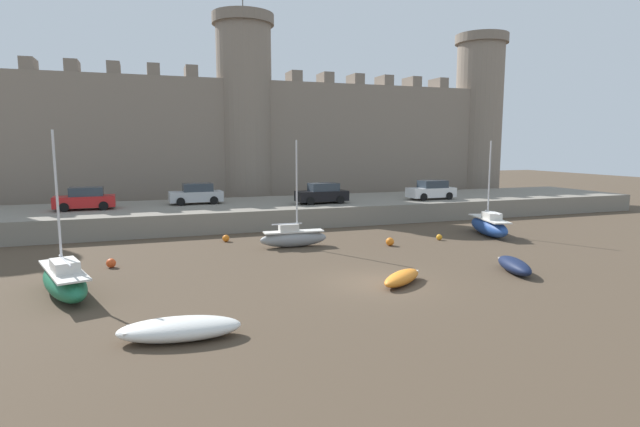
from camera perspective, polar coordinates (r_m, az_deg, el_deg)
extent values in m
plane|color=#4C3D2D|center=(22.71, 6.36, -7.89)|extent=(160.00, 160.00, 0.00)
cube|color=gray|center=(40.81, -5.64, 0.22)|extent=(66.82, 10.00, 1.49)
cube|color=gray|center=(50.46, -8.51, 7.80)|extent=(54.82, 2.80, 12.34)
cylinder|color=gray|center=(50.52, -8.57, 10.76)|extent=(5.30, 5.30, 17.56)
cylinder|color=#796B5D|center=(51.84, -8.80, 21.05)|extent=(5.94, 5.94, 1.00)
cylinder|color=gray|center=(61.86, 17.64, 9.93)|extent=(5.30, 5.30, 17.56)
cylinder|color=#796B5D|center=(62.95, 18.01, 18.39)|extent=(5.94, 5.94, 1.00)
cube|color=gray|center=(50.80, -30.34, 14.44)|extent=(1.10, 2.52, 1.10)
cube|color=gray|center=(50.31, -26.46, 14.76)|extent=(1.10, 2.52, 1.10)
cube|color=gray|center=(50.05, -22.50, 15.02)|extent=(1.10, 2.52, 1.10)
cube|color=gray|center=(50.02, -18.52, 15.21)|extent=(1.10, 2.52, 1.10)
cube|color=gray|center=(50.20, -14.54, 15.33)|extent=(1.10, 2.52, 1.10)
cube|color=gray|center=(52.09, -3.01, 15.29)|extent=(1.10, 2.52, 1.10)
cube|color=gray|center=(53.13, 0.60, 15.15)|extent=(1.10, 2.52, 1.10)
cube|color=gray|center=(54.35, 4.05, 14.97)|extent=(1.10, 2.52, 1.10)
cube|color=gray|center=(55.76, 7.33, 14.74)|extent=(1.10, 2.52, 1.10)
cube|color=gray|center=(57.33, 10.43, 14.49)|extent=(1.10, 2.52, 1.10)
cube|color=gray|center=(59.04, 13.36, 14.21)|extent=(1.10, 2.52, 1.10)
ellipsoid|color=#234793|center=(35.96, 18.72, -1.44)|extent=(2.56, 5.21, 1.19)
cube|color=silver|center=(35.88, 18.76, -0.56)|extent=(2.21, 4.58, 0.08)
cube|color=silver|center=(35.50, 19.02, -0.24)|extent=(1.20, 1.58, 0.44)
cylinder|color=silver|center=(35.84, 18.78, 3.70)|extent=(0.10, 0.10, 5.23)
cylinder|color=silver|center=(35.36, 19.12, 0.10)|extent=(0.63, 2.22, 0.08)
ellipsoid|color=gray|center=(30.29, -3.02, -2.92)|extent=(4.16, 1.11, 0.98)
cube|color=silver|center=(30.21, -3.03, -2.08)|extent=(3.66, 0.95, 0.08)
cube|color=silver|center=(30.10, -3.60, -1.62)|extent=(1.18, 0.67, 0.44)
cylinder|color=silver|center=(29.91, -2.68, 3.17)|extent=(0.10, 0.10, 5.46)
cylinder|color=silver|center=(30.03, -3.80, -1.20)|extent=(1.86, 0.14, 0.08)
ellipsoid|color=orange|center=(22.58, 9.34, -7.26)|extent=(2.87, 2.43, 0.59)
ellipsoid|color=gold|center=(22.57, 9.34, -7.12)|extent=(2.33, 1.97, 0.32)
cube|color=beige|center=(22.37, 9.10, -7.14)|extent=(0.61, 0.74, 0.06)
cube|color=beige|center=(23.56, 10.53, -6.46)|extent=(0.52, 0.57, 0.08)
ellipsoid|color=#1E6B47|center=(23.09, -27.18, -7.02)|extent=(2.91, 5.45, 1.13)
cube|color=silver|center=(22.96, -27.26, -5.76)|extent=(2.52, 4.79, 0.08)
cube|color=silver|center=(22.53, -27.14, -5.32)|extent=(1.31, 1.68, 0.44)
cylinder|color=silver|center=(22.77, -27.83, 1.38)|extent=(0.10, 0.10, 5.62)
cylinder|color=silver|center=(22.35, -27.12, -4.82)|extent=(0.78, 2.29, 0.08)
ellipsoid|color=#141E3D|center=(26.02, 21.32, -5.56)|extent=(1.87, 3.25, 0.70)
ellipsoid|color=navy|center=(26.01, 21.32, -5.43)|extent=(1.50, 2.66, 0.39)
cube|color=beige|center=(25.79, 21.53, -5.46)|extent=(0.87, 0.44, 0.06)
cube|color=beige|center=(27.08, 20.31, -4.82)|extent=(0.61, 0.43, 0.08)
ellipsoid|color=silver|center=(16.83, -15.74, -12.57)|extent=(4.00, 1.92, 0.71)
ellipsoid|color=white|center=(16.81, -15.75, -12.38)|extent=(3.27, 1.52, 0.39)
cube|color=beige|center=(16.78, -14.75, -12.24)|extent=(0.35, 1.27, 0.06)
cube|color=beige|center=(16.97, -20.94, -12.35)|extent=(0.37, 0.84, 0.08)
sphere|color=orange|center=(33.34, 13.47, -2.65)|extent=(0.38, 0.38, 0.38)
sphere|color=#E04C1E|center=(27.34, -22.77, -5.25)|extent=(0.47, 0.47, 0.47)
sphere|color=orange|center=(32.45, -10.71, -2.80)|extent=(0.45, 0.45, 0.45)
sphere|color=orange|center=(30.90, 8.00, -3.21)|extent=(0.51, 0.51, 0.51)
cube|color=red|center=(39.78, -25.31, 1.26)|extent=(4.15, 1.83, 0.80)
cube|color=#2D3842|center=(39.70, -25.15, 2.27)|extent=(2.30, 1.57, 0.64)
cylinder|color=black|center=(39.08, -27.22, 0.62)|extent=(0.65, 0.20, 0.64)
cylinder|color=black|center=(40.76, -26.98, 0.90)|extent=(0.65, 0.20, 0.64)
cylinder|color=black|center=(38.89, -23.50, 0.81)|extent=(0.65, 0.20, 0.64)
cylinder|color=black|center=(40.58, -23.41, 1.08)|extent=(0.65, 0.20, 0.64)
cube|color=#B2B5B7|center=(40.72, -13.99, 1.91)|extent=(4.15, 1.83, 0.80)
cube|color=#2D3842|center=(40.67, -13.81, 2.90)|extent=(2.30, 1.57, 0.64)
cylinder|color=black|center=(39.77, -15.63, 1.31)|extent=(0.65, 0.20, 0.64)
cylinder|color=black|center=(41.45, -15.87, 1.56)|extent=(0.65, 0.20, 0.64)
cylinder|color=black|center=(40.09, -12.02, 1.48)|extent=(0.65, 0.20, 0.64)
cylinder|color=black|center=(41.76, -12.39, 1.72)|extent=(0.65, 0.20, 0.64)
cube|color=black|center=(39.92, 0.19, 2.03)|extent=(4.15, 1.83, 0.80)
cube|color=#2D3842|center=(39.91, 0.39, 3.04)|extent=(2.30, 1.57, 0.64)
cylinder|color=black|center=(38.71, -1.10, 1.43)|extent=(0.65, 0.20, 0.64)
cylinder|color=black|center=(40.30, -1.93, 1.68)|extent=(0.65, 0.20, 0.64)
cylinder|color=black|center=(39.65, 2.35, 1.58)|extent=(0.65, 0.20, 0.64)
cylinder|color=black|center=(41.20, 1.41, 1.82)|extent=(0.65, 0.20, 0.64)
cube|color=silver|center=(43.95, 12.56, 2.38)|extent=(4.15, 1.83, 0.80)
cube|color=#2D3842|center=(43.98, 12.75, 3.29)|extent=(2.30, 1.57, 0.64)
cylinder|color=black|center=(42.58, 11.76, 1.85)|extent=(0.65, 0.20, 0.64)
cylinder|color=black|center=(44.01, 10.56, 2.08)|extent=(0.65, 0.20, 0.64)
cylinder|color=black|center=(44.00, 14.54, 1.96)|extent=(0.65, 0.20, 0.64)
cylinder|color=black|center=(45.39, 13.29, 2.17)|extent=(0.65, 0.20, 0.64)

